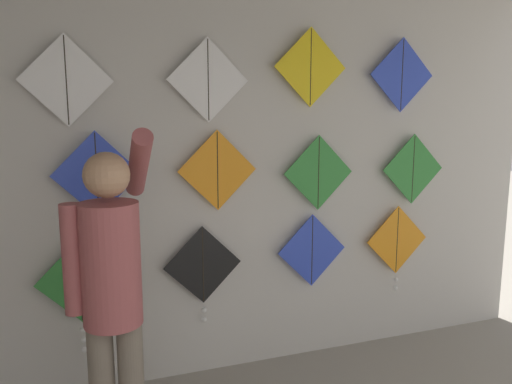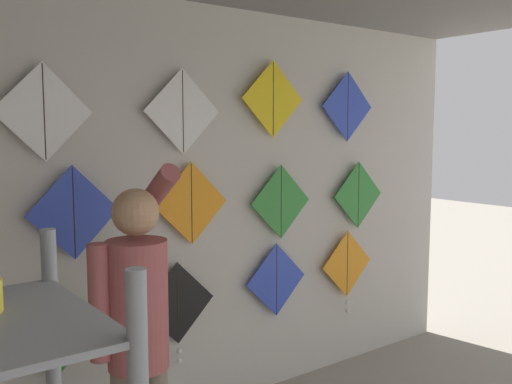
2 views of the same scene
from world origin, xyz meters
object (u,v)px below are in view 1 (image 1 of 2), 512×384
Objects in this scene: kite_1 at (81,287)px; kite_8 at (318,173)px; kite_2 at (203,268)px; kite_7 at (218,170)px; kite_9 at (413,169)px; kite_11 at (66,80)px; kite_13 at (311,67)px; kite_14 at (402,75)px; shopkeeper at (112,286)px; kite_4 at (397,243)px; kite_6 at (97,174)px; kite_12 at (208,80)px; kite_3 at (312,250)px.

kite_1 is 1.38× the size of kite_8.
kite_7 reaches higher than kite_2.
kite_11 is (-2.53, 0.00, 0.64)m from kite_9.
kite_14 is at bearing 0.00° from kite_13.
kite_11 is at bearing 179.95° from kite_2.
kite_1 is (-0.16, 0.78, -0.25)m from shopkeeper.
kite_8 is (-0.71, 0.00, 0.60)m from kite_4.
kite_2 is 0.96m from kite_6.
shopkeeper is 1.50m from kite_12.
kite_1 is 1.10× the size of kite_2.
kite_1 is 1.38× the size of kite_9.
kite_1 is at bearing -179.96° from kite_13.
kite_6 is at bearing 0.00° from kite_11.
kite_4 is at bearing -179.67° from kite_9.
shopkeeper is at bearing -132.44° from kite_12.
kite_13 is at bearing 37.84° from shopkeeper.
kite_6 is 1.00× the size of kite_8.
kite_2 is 1.25× the size of kite_8.
kite_4 is 1.25× the size of kite_7.
kite_14 reaches higher than kite_6.
kite_14 reaches higher than kite_12.
kite_8 is at bearing 179.94° from kite_4.
kite_6 is 1.00× the size of kite_9.
kite_2 is at bearing -179.96° from kite_8.
kite_4 is (1.59, 0.00, 0.04)m from kite_2.
kite_4 is at bearing -1.46° from kite_14.
kite_4 is at bearing -0.03° from kite_7.
kite_3 is (1.65, 0.00, 0.08)m from kite_1.
kite_4 is 1.25× the size of kite_13.
kite_14 is (2.39, 0.00, 0.08)m from kite_11.
kite_7 is (-1.48, 0.00, 0.65)m from kite_4.
kite_2 is 1.60m from kite_4.
kite_14 reaches higher than kite_9.
kite_1 is 1.38× the size of kite_13.
shopkeeper is at bearing -134.61° from kite_7.
kite_14 is (2.22, 0.78, 1.13)m from shopkeeper.
kite_8 is at bearing 180.00° from kite_9.
kite_14 is at bearing 0.03° from kite_2.
kite_8 is at bearing 0.00° from kite_12.
kite_7 reaches higher than kite_4.
kite_1 is 1.30m from kite_11.
kite_4 is 1.25× the size of kite_11.
kite_9 is at bearing 0.00° from kite_6.
kite_2 is 1.51m from kite_11.
kite_8 is at bearing 0.00° from kite_6.
kite_13 is at bearing 0.04° from kite_1.
kite_1 is at bearing -179.99° from kite_4.
kite_14 is at bearing 0.00° from kite_6.
kite_1 is 1.10× the size of kite_4.
kite_11 is 1.63m from kite_13.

